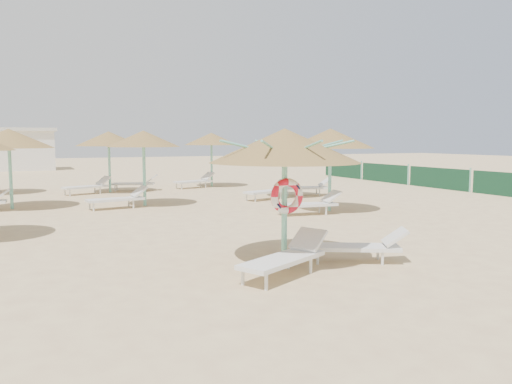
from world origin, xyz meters
name	(u,v)px	position (x,y,z in m)	size (l,w,h in m)	color
ground	(274,266)	(0.00, 0.00, 0.00)	(120.00, 120.00, 0.00)	#D0B77F
main_palapa	(285,147)	(0.32, 0.19, 2.22)	(2.86, 2.86, 2.56)	#73C9B0
lounger_main_a	(287,256)	(-0.08, -0.66, 0.34)	(2.01, 1.40, 0.71)	silver
lounger_main_b	(361,246)	(1.68, -0.40, 0.32)	(1.88, 1.34, 0.67)	silver
palapa_field	(133,140)	(-0.32, 11.22, 2.32)	(15.40, 13.75, 2.72)	#73C9B0
windbreak_fence	(439,178)	(14.00, 9.96, 0.50)	(0.08, 19.84, 1.10)	#184833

